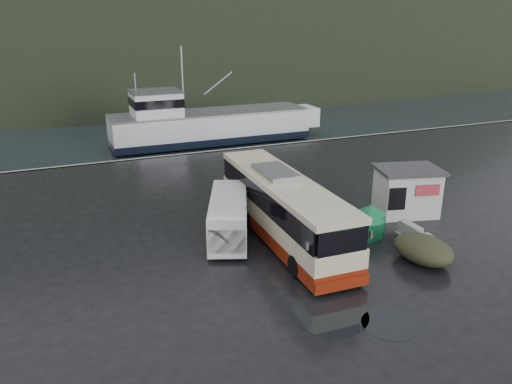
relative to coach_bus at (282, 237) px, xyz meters
name	(u,v)px	position (x,y,z in m)	size (l,w,h in m)	color
ground	(301,250)	(0.24, -1.70, 0.00)	(160.00, 160.00, 0.00)	black
harbor_water	(91,64)	(0.24, 108.30, 0.00)	(300.00, 180.00, 0.02)	black
quay_edge	(192,153)	(0.24, 18.30, 0.00)	(160.00, 0.60, 1.50)	#999993
headland	(85,40)	(10.24, 248.30, 0.00)	(780.00, 540.00, 570.00)	black
coach_bus	(282,237)	(0.00, 0.00, 0.00)	(3.05, 12.21, 3.45)	beige
white_van	(229,238)	(-2.61, 1.00, 0.00)	(1.97, 5.70, 2.38)	silver
waste_bin_left	(370,231)	(4.68, -1.13, 0.00)	(1.11, 1.11, 1.56)	#136C3C
waste_bin_right	(368,238)	(4.10, -1.83, 0.00)	(1.04, 1.04, 1.45)	#136C3C
dome_tent	(422,261)	(4.97, -4.97, 0.00)	(2.22, 3.11, 1.22)	#32341F
ticket_kiosk	(404,213)	(8.09, 0.28, 0.00)	(3.57, 2.70, 2.79)	silver
jersey_barrier_a	(430,252)	(5.98, -4.39, 0.00)	(0.75, 1.49, 0.75)	#999993
jersey_barrier_b	(410,237)	(6.18, -2.59, 0.00)	(0.75, 1.51, 0.75)	#999993
fishing_trawler	(211,129)	(4.70, 27.15, 0.00)	(23.89, 5.25, 9.55)	silver
puddles	(350,317)	(-0.79, -7.70, 0.00)	(4.40, 4.09, 0.01)	black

